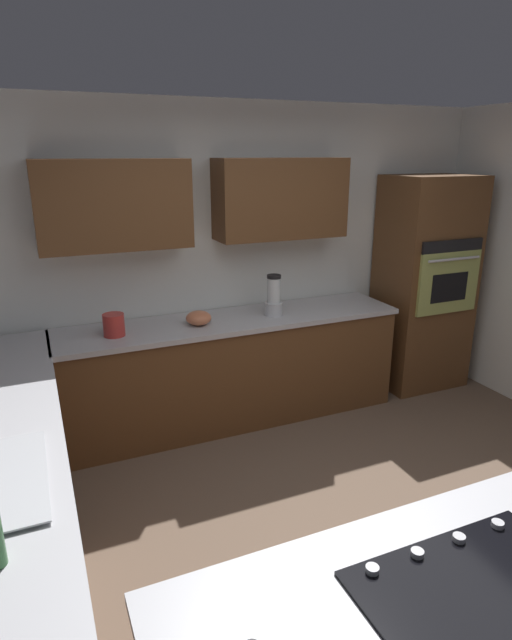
{
  "coord_description": "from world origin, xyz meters",
  "views": [
    {
      "loc": [
        1.53,
        2.1,
        2.2
      ],
      "look_at": [
        0.03,
        -1.39,
        0.97
      ],
      "focal_mm": 29.43,
      "sensor_mm": 36.0,
      "label": 1
    }
  ],
  "objects_px": {
    "wall_oven": "(424,284)",
    "cooktop": "(490,599)",
    "mixing_bowl": "(199,318)",
    "blender": "(274,298)",
    "kettle": "(114,325)"
  },
  "relations": [
    {
      "from": "wall_oven",
      "to": "mixing_bowl",
      "type": "height_order",
      "value": "wall_oven"
    },
    {
      "from": "kettle",
      "to": "blender",
      "type": "bearing_deg",
      "value": 180.0
    },
    {
      "from": "mixing_bowl",
      "to": "wall_oven",
      "type": "bearing_deg",
      "value": -178.99
    },
    {
      "from": "wall_oven",
      "to": "mixing_bowl",
      "type": "relative_size",
      "value": 9.99
    },
    {
      "from": "cooktop",
      "to": "blender",
      "type": "bearing_deg",
      "value": -102.38
    },
    {
      "from": "wall_oven",
      "to": "cooktop",
      "type": "relative_size",
      "value": 2.63
    },
    {
      "from": "blender",
      "to": "cooktop",
      "type": "bearing_deg",
      "value": 77.62
    },
    {
      "from": "blender",
      "to": "wall_oven",
      "type": "bearing_deg",
      "value": -178.58
    },
    {
      "from": "cooktop",
      "to": "kettle",
      "type": "bearing_deg",
      "value": -77.15
    },
    {
      "from": "mixing_bowl",
      "to": "kettle",
      "type": "distance_m",
      "value": 0.65
    },
    {
      "from": "wall_oven",
      "to": "blender",
      "type": "relative_size",
      "value": 5.86
    },
    {
      "from": "wall_oven",
      "to": "kettle",
      "type": "distance_m",
      "value": 2.9
    },
    {
      "from": "cooktop",
      "to": "mixing_bowl",
      "type": "xyz_separation_m",
      "value": [
        0.01,
        -2.9,
        0.05
      ]
    },
    {
      "from": "wall_oven",
      "to": "blender",
      "type": "xyz_separation_m",
      "value": [
        1.6,
        0.04,
        0.04
      ]
    },
    {
      "from": "cooktop",
      "to": "mixing_bowl",
      "type": "bearing_deg",
      "value": -89.75
    }
  ]
}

